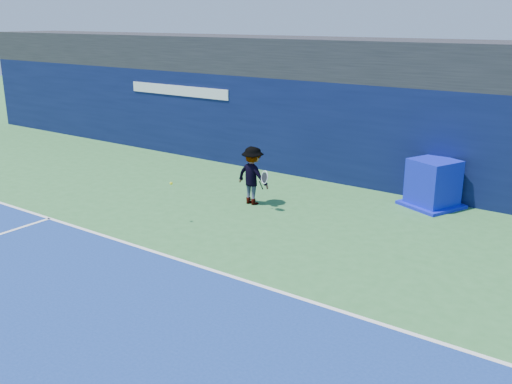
# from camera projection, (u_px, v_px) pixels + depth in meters

# --- Properties ---
(ground) EXTENTS (80.00, 80.00, 0.00)m
(ground) POSITION_uv_depth(u_px,v_px,m) (80.00, 331.00, 9.15)
(ground) COLOR #337237
(ground) RESTS_ON ground
(baseline) EXTENTS (24.00, 0.10, 0.01)m
(baseline) POSITION_uv_depth(u_px,v_px,m) (202.00, 267.00, 11.48)
(baseline) COLOR white
(baseline) RESTS_ON ground
(stadium_band) EXTENTS (36.00, 3.00, 1.20)m
(stadium_band) POSITION_uv_depth(u_px,v_px,m) (384.00, 60.00, 17.05)
(stadium_band) COLOR black
(stadium_band) RESTS_ON back_wall_assembly
(back_wall_assembly) EXTENTS (36.00, 1.03, 3.00)m
(back_wall_assembly) POSITION_uv_depth(u_px,v_px,m) (365.00, 134.00, 16.89)
(back_wall_assembly) COLOR #0A1138
(back_wall_assembly) RESTS_ON ground
(equipment_cart) EXTENTS (1.74, 1.74, 1.27)m
(equipment_cart) POSITION_uv_depth(u_px,v_px,m) (433.00, 185.00, 15.04)
(equipment_cart) COLOR #0C16B5
(equipment_cart) RESTS_ON ground
(tennis_player) EXTENTS (1.27, 0.72, 1.57)m
(tennis_player) POSITION_uv_depth(u_px,v_px,m) (253.00, 176.00, 15.19)
(tennis_player) COLOR white
(tennis_player) RESTS_ON ground
(tennis_ball) EXTENTS (0.08, 0.08, 0.08)m
(tennis_ball) POSITION_uv_depth(u_px,v_px,m) (171.00, 183.00, 13.71)
(tennis_ball) COLOR #C8D417
(tennis_ball) RESTS_ON ground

